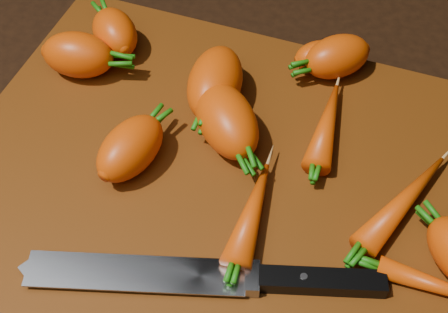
% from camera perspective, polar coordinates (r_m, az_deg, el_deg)
% --- Properties ---
extents(ground, '(2.00, 2.00, 0.01)m').
position_cam_1_polar(ground, '(0.59, -0.33, -2.79)').
color(ground, black).
extents(cutting_board, '(0.50, 0.40, 0.01)m').
position_cam_1_polar(cutting_board, '(0.58, -0.34, -2.17)').
color(cutting_board, '#542708').
rests_on(cutting_board, ground).
extents(carrot_0, '(0.08, 0.06, 0.05)m').
position_cam_1_polar(carrot_0, '(0.67, -13.21, 9.04)').
color(carrot_0, '#EA4B08').
rests_on(carrot_0, cutting_board).
extents(carrot_1, '(0.08, 0.08, 0.04)m').
position_cam_1_polar(carrot_1, '(0.69, -9.95, 11.11)').
color(carrot_1, '#EA4B08').
rests_on(carrot_1, cutting_board).
extents(carrot_2, '(0.10, 0.10, 0.05)m').
position_cam_1_polar(carrot_2, '(0.59, 0.22, 3.36)').
color(carrot_2, '#EA4B08').
rests_on(carrot_2, cutting_board).
extents(carrot_3, '(0.06, 0.09, 0.05)m').
position_cam_1_polar(carrot_3, '(0.58, -8.56, 0.77)').
color(carrot_3, '#EA4B08').
rests_on(carrot_3, cutting_board).
extents(carrot_4, '(0.08, 0.08, 0.04)m').
position_cam_1_polar(carrot_4, '(0.66, 10.30, 8.98)').
color(carrot_4, '#EA4B08').
rests_on(carrot_4, cutting_board).
extents(carrot_5, '(0.06, 0.06, 0.03)m').
position_cam_1_polar(carrot_5, '(0.67, 8.64, 9.04)').
color(carrot_5, '#EA4B08').
rests_on(carrot_5, cutting_board).
extents(carrot_7, '(0.07, 0.13, 0.03)m').
position_cam_1_polar(carrot_7, '(0.57, 16.15, -3.94)').
color(carrot_7, '#EA4B08').
rests_on(carrot_7, cutting_board).
extents(carrot_8, '(0.11, 0.02, 0.02)m').
position_cam_1_polar(carrot_8, '(0.54, 19.54, -11.31)').
color(carrot_8, '#EA4B08').
rests_on(carrot_8, cutting_board).
extents(carrot_9, '(0.03, 0.11, 0.03)m').
position_cam_1_polar(carrot_9, '(0.54, 2.58, -5.13)').
color(carrot_9, '#EA4B08').
rests_on(carrot_9, cutting_board).
extents(carrot_10, '(0.03, 0.11, 0.03)m').
position_cam_1_polar(carrot_10, '(0.61, 9.38, 2.89)').
color(carrot_10, '#EA4B08').
rests_on(carrot_10, cutting_board).
extents(carrot_11, '(0.07, 0.10, 0.05)m').
position_cam_1_polar(carrot_11, '(0.62, -0.82, 6.74)').
color(carrot_11, '#EA4B08').
rests_on(carrot_11, cutting_board).
extents(knife, '(0.29, 0.11, 0.02)m').
position_cam_1_polar(knife, '(0.52, -6.13, -10.64)').
color(knife, gray).
rests_on(knife, cutting_board).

